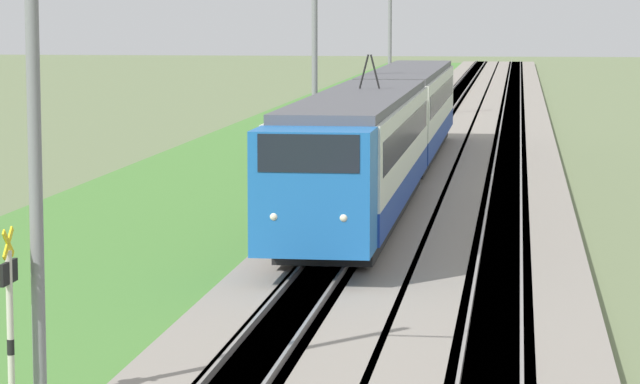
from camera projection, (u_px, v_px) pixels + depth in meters
ballast_main at (415, 153)px, 68.90m from camera, size 240.00×4.40×0.30m
ballast_adjacent at (509, 154)px, 68.35m from camera, size 240.00×4.40×0.30m
track_main at (415, 152)px, 68.90m from camera, size 240.00×1.57×0.45m
track_adjacent at (509, 154)px, 68.35m from camera, size 240.00×1.57×0.45m
grass_verge at (267, 153)px, 69.80m from camera, size 240.00×9.41×0.12m
passenger_train at (388, 126)px, 54.60m from camera, size 41.47×2.91×5.22m
crossing_signal_aux at (9, 306)px, 23.98m from camera, size 0.70×0.23×3.19m
catenary_mast_near at (38, 146)px, 24.05m from camera, size 0.22×2.56×8.60m
catenary_mast_mid at (316, 65)px, 56.81m from camera, size 0.22×2.56×8.78m
catenary_mast_far at (391, 41)px, 89.54m from camera, size 0.22×2.56×9.27m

